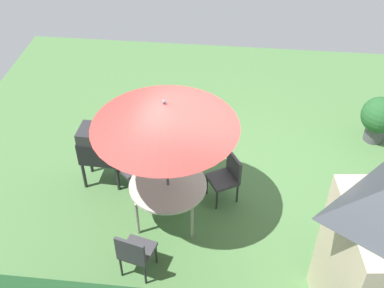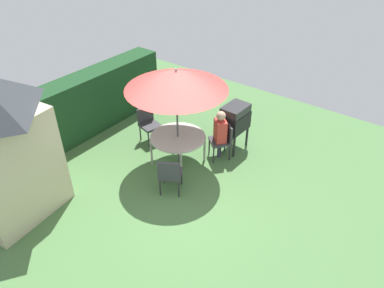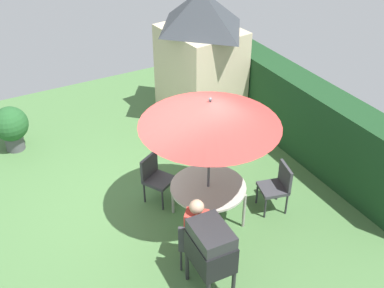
{
  "view_description": "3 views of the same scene",
  "coord_description": "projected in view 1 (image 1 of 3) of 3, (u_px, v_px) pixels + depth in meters",
  "views": [
    {
      "loc": [
        -0.18,
        6.11,
        6.21
      ],
      "look_at": [
        0.49,
        -0.05,
        1.03
      ],
      "focal_mm": 44.44,
      "sensor_mm": 36.0,
      "label": 1
    },
    {
      "loc": [
        -4.58,
        -3.82,
        5.34
      ],
      "look_at": [
        0.6,
        0.09,
        0.87
      ],
      "focal_mm": 34.08,
      "sensor_mm": 36.0,
      "label": 2
    },
    {
      "loc": [
        6.12,
        -2.54,
        5.69
      ],
      "look_at": [
        0.19,
        0.69,
        1.21
      ],
      "focal_mm": 44.22,
      "sensor_mm": 36.0,
      "label": 3
    }
  ],
  "objects": [
    {
      "name": "ground_plane",
      "position": [
        218.0,
        191.0,
        8.66
      ],
      "size": [
        11.0,
        11.0,
        0.0
      ],
      "primitive_type": "plane",
      "color": "#47703D"
    },
    {
      "name": "chair_near_shed",
      "position": [
        127.0,
        161.0,
        8.5
      ],
      "size": [
        0.65,
        0.65,
        0.9
      ],
      "color": "#38383D",
      "rests_on": "ground"
    },
    {
      "name": "patio_table",
      "position": [
        168.0,
        187.0,
        7.78
      ],
      "size": [
        1.28,
        1.28,
        0.74
      ],
      "color": "#B2ADA3",
      "rests_on": "ground"
    },
    {
      "name": "patio_umbrella",
      "position": [
        165.0,
        115.0,
        6.85
      ],
      "size": [
        2.22,
        2.22,
        2.41
      ],
      "color": "#4C4C51",
      "rests_on": "ground"
    },
    {
      "name": "potted_plant_by_shed",
      "position": [
        379.0,
        117.0,
        9.44
      ],
      "size": [
        0.73,
        0.73,
        0.99
      ],
      "color": "#4C4C51",
      "rests_on": "ground"
    },
    {
      "name": "person_in_red",
      "position": [
        129.0,
        153.0,
        8.28
      ],
      "size": [
        0.4,
        0.41,
        1.26
      ],
      "color": "#CC3D33",
      "rests_on": "ground"
    },
    {
      "name": "chair_toward_hedge",
      "position": [
        227.0,
        175.0,
        8.22
      ],
      "size": [
        0.63,
        0.63,
        0.9
      ],
      "color": "#38383D",
      "rests_on": "ground"
    },
    {
      "name": "bbq_grill",
      "position": [
        100.0,
        145.0,
        8.34
      ],
      "size": [
        0.72,
        0.53,
        1.2
      ],
      "color": "black",
      "rests_on": "ground"
    },
    {
      "name": "chair_far_side",
      "position": [
        135.0,
        252.0,
        6.97
      ],
      "size": [
        0.56,
        0.56,
        0.9
      ],
      "color": "#38383D",
      "rests_on": "ground"
    }
  ]
}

